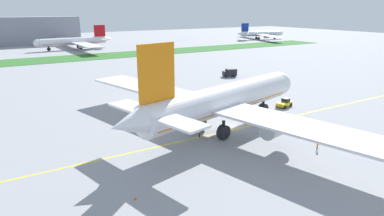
# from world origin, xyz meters

# --- Properties ---
(ground_plane) EXTENTS (600.00, 600.00, 0.00)m
(ground_plane) POSITION_xyz_m (0.00, 0.00, 0.00)
(ground_plane) COLOR gray
(ground_plane) RESTS_ON ground
(apron_taxi_line) EXTENTS (280.00, 0.36, 0.01)m
(apron_taxi_line) POSITION_xyz_m (0.00, -1.84, 0.00)
(apron_taxi_line) COLOR yellow
(apron_taxi_line) RESTS_ON ground
(grass_median_strip) EXTENTS (320.00, 24.00, 0.10)m
(grass_median_strip) POSITION_xyz_m (0.00, 119.28, 0.05)
(grass_median_strip) COLOR #2D6628
(grass_median_strip) RESTS_ON ground
(airliner_foreground) EXTENTS (47.46, 74.42, 18.31)m
(airliner_foreground) POSITION_xyz_m (-3.55, -1.30, 6.21)
(airliner_foreground) COLOR white
(airliner_foreground) RESTS_ON ground
(pushback_tug) EXTENTS (6.09, 3.32, 2.13)m
(pushback_tug) POSITION_xyz_m (20.36, 4.62, 0.98)
(pushback_tug) COLOR yellow
(pushback_tug) RESTS_ON ground
(ground_crew_wingwalker_port) EXTENTS (0.53, 0.37, 1.60)m
(ground_crew_wingwalker_port) POSITION_xyz_m (-8.60, -1.83, 0.97)
(ground_crew_wingwalker_port) COLOR black
(ground_crew_wingwalker_port) RESTS_ON ground
(ground_crew_marshaller_front) EXTENTS (0.45, 0.48, 1.62)m
(ground_crew_marshaller_front) POSITION_xyz_m (5.49, -17.30, 0.98)
(ground_crew_marshaller_front) COLOR black
(ground_crew_marshaller_front) RESTS_ON ground
(traffic_cone_near_nose) EXTENTS (0.36, 0.36, 0.58)m
(traffic_cone_near_nose) POSITION_xyz_m (-27.18, -15.77, 0.28)
(traffic_cone_near_nose) COLOR #F2590C
(traffic_cone_near_nose) RESTS_ON ground
(service_truck_baggage_loader) EXTENTS (5.28, 3.72, 2.77)m
(service_truck_baggage_loader) POSITION_xyz_m (32.49, 42.43, 1.50)
(service_truck_baggage_loader) COLOR black
(service_truck_baggage_loader) RESTS_ON ground
(parked_airliner_far_centre) EXTENTS (45.40, 72.81, 13.65)m
(parked_airliner_far_centre) POSITION_xyz_m (5.79, 157.49, 4.63)
(parked_airliner_far_centre) COLOR white
(parked_airliner_far_centre) RESTS_ON ground
(parked_airliner_far_right) EXTENTS (39.00, 63.06, 12.51)m
(parked_airliner_far_right) POSITION_xyz_m (145.34, 151.00, 4.25)
(parked_airliner_far_right) COLOR white
(parked_airliner_far_right) RESTS_ON ground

